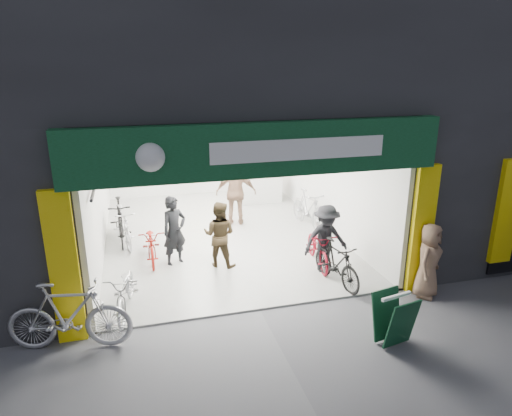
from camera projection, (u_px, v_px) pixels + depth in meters
name	position (u px, v px, depth m)	size (l,w,h in m)	color
ground	(260.00, 310.00, 8.49)	(60.00, 60.00, 0.00)	#56565B
building	(242.00, 65.00, 11.95)	(17.00, 10.27, 8.00)	#232326
bike_left_front	(126.00, 291.00, 8.31)	(0.57, 1.65, 0.87)	#B4B4B9
bike_left_midfront	(120.00, 221.00, 11.54)	(0.52, 1.84, 1.11)	black
bike_left_midback	(152.00, 244.00, 10.47)	(0.56, 1.60, 0.84)	maroon
bike_left_back	(124.00, 227.00, 11.28)	(0.47, 1.66, 1.00)	silver
bike_right_front	(337.00, 263.00, 9.35)	(0.44, 1.57, 0.94)	black
bike_right_mid	(318.00, 248.00, 10.25)	(0.56, 1.62, 0.85)	maroon
bike_right_back	(308.00, 209.00, 12.57)	(0.49, 1.75, 1.05)	#A4A4A9
parked_bike	(69.00, 316.00, 7.22)	(0.55, 1.96, 1.18)	#B3B3B8
customer_a	(174.00, 231.00, 10.15)	(0.59, 0.39, 1.61)	black
customer_b	(219.00, 235.00, 10.08)	(0.74, 0.58, 1.52)	#3B2D1B
customer_c	(326.00, 240.00, 9.78)	(1.00, 0.57, 1.54)	black
customer_d	(236.00, 193.00, 12.59)	(1.11, 0.46, 1.90)	#8E6A53
pedestrian_near	(428.00, 261.00, 8.81)	(0.73, 0.48, 1.50)	#82624B
sandwich_board	(394.00, 318.00, 7.38)	(0.65, 0.66, 0.85)	#0D361E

